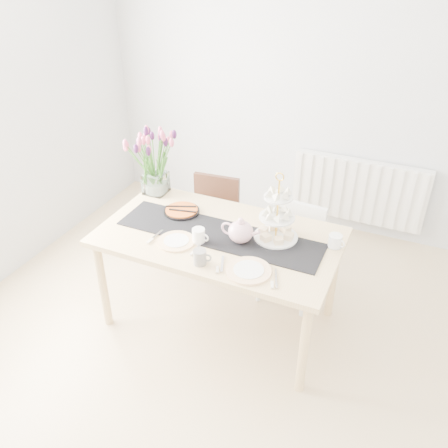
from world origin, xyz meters
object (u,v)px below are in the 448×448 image
at_px(chair_white, 295,246).
at_px(cake_stand, 277,223).
at_px(chair_brown, 213,217).
at_px(mug_white, 199,236).
at_px(plate_left, 176,241).
at_px(tulip_vase, 153,153).
at_px(mug_grey, 200,257).
at_px(plate_right, 249,271).
at_px(teapot, 241,232).
at_px(radiator, 358,191).
at_px(tart_tin, 182,211).
at_px(cream_jug, 335,241).
at_px(dining_table, 219,244).

relative_size(chair_white, cake_stand, 1.75).
bearing_deg(chair_brown, cake_stand, -41.06).
height_order(chair_white, cake_stand, cake_stand).
distance_m(mug_white, plate_left, 0.15).
bearing_deg(plate_left, tulip_vase, 131.42).
bearing_deg(mug_grey, mug_white, 104.03).
relative_size(chair_brown, chair_white, 1.05).
bearing_deg(tulip_vase, plate_right, -31.92).
bearing_deg(mug_grey, chair_brown, 96.77).
xyz_separation_m(chair_brown, teapot, (0.52, -0.66, 0.38)).
relative_size(radiator, tart_tin, 4.66).
relative_size(teapot, cream_jug, 3.02).
bearing_deg(mug_white, dining_table, 63.86).
xyz_separation_m(chair_brown, cream_jug, (1.08, -0.45, 0.34)).
bearing_deg(dining_table, mug_grey, -85.15).
distance_m(chair_white, tart_tin, 0.92).
bearing_deg(chair_white, mug_white, -120.74).
xyz_separation_m(teapot, mug_white, (-0.25, -0.11, -0.03)).
distance_m(teapot, plate_left, 0.42).
relative_size(tulip_vase, mug_white, 6.02).
xyz_separation_m(chair_white, plate_right, (-0.06, -0.83, 0.33)).
bearing_deg(mug_white, cake_stand, 34.07).
bearing_deg(tart_tin, mug_grey, -51.22).
height_order(radiator, tart_tin, tart_tin).
xyz_separation_m(radiator, tart_tin, (-1.03, -1.45, 0.31)).
bearing_deg(dining_table, tart_tin, 158.20).
xyz_separation_m(teapot, plate_left, (-0.38, -0.17, -0.08)).
bearing_deg(tart_tin, dining_table, -21.80).
bearing_deg(dining_table, chair_brown, 119.13).
height_order(dining_table, cream_jug, cream_jug).
relative_size(dining_table, plate_right, 5.83).
relative_size(teapot, mug_white, 2.62).
bearing_deg(teapot, tart_tin, 163.14).
bearing_deg(chair_brown, chair_white, -11.61).
bearing_deg(dining_table, cake_stand, 16.87).
height_order(teapot, mug_grey, teapot).
bearing_deg(chair_white, teapot, -107.37).
height_order(chair_brown, plate_right, chair_brown).
bearing_deg(plate_right, chair_white, 85.74).
relative_size(dining_table, mug_grey, 16.58).
distance_m(radiator, teapot, 1.74).
xyz_separation_m(cream_jug, mug_grey, (-0.71, -0.52, 0.00)).
relative_size(cake_stand, teapot, 1.63).
relative_size(tulip_vase, plate_right, 2.18).
xyz_separation_m(cake_stand, mug_white, (-0.44, -0.25, -0.07)).
bearing_deg(tart_tin, chair_white, 27.67).
distance_m(tulip_vase, mug_grey, 1.03).
relative_size(radiator, chair_white, 1.60).
distance_m(radiator, cake_stand, 1.58).
xyz_separation_m(dining_table, mug_grey, (0.03, -0.34, 0.12)).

